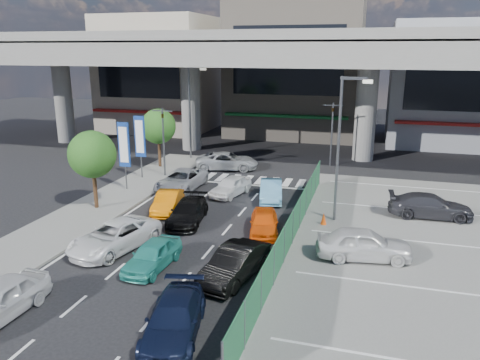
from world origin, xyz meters
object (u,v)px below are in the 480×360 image
(sedan_white_mid_left, at_px, (114,236))
(sedan_black_mid, at_px, (188,212))
(tree_far, at_px, (158,127))
(kei_truck_front_right, at_px, (271,191))
(street_lamp_right, at_px, (342,138))
(taxi_orange_left, at_px, (168,202))
(tree_near, at_px, (92,155))
(signboard_far, at_px, (140,138))
(taxi_teal_mid, at_px, (152,255))
(parked_sedan_dgrey, at_px, (430,206))
(parked_sedan_white, at_px, (364,244))
(traffic_cone, at_px, (324,219))
(sedan_white_front_mid, at_px, (231,186))
(hatch_black_mid_right, at_px, (235,264))
(street_lamp_left, at_px, (191,105))
(traffic_light_right, at_px, (333,119))
(taxi_orange_right, at_px, (264,222))
(signboard_near, at_px, (124,147))
(crossing_wagon_silver, at_px, (227,161))
(wagon_silver_front_left, at_px, (181,180))
(minivan_navy_back, at_px, (174,319))
(traffic_light_left, at_px, (163,125))

(sedan_white_mid_left, relative_size, sedan_black_mid, 1.15)
(tree_far, relative_size, kei_truck_front_right, 1.24)
(street_lamp_right, height_order, taxi_orange_left, street_lamp_right)
(tree_near, bearing_deg, signboard_far, 94.90)
(taxi_teal_mid, xyz_separation_m, parked_sedan_dgrey, (12.38, 10.21, 0.11))
(tree_near, distance_m, taxi_teal_mid, 9.66)
(parked_sedan_white, xyz_separation_m, traffic_cone, (-2.24, 3.92, -0.40))
(sedan_white_front_mid, relative_size, parked_sedan_dgrey, 0.80)
(hatch_black_mid_right, bearing_deg, traffic_cone, 80.47)
(sedan_white_mid_left, distance_m, sedan_white_front_mid, 10.29)
(street_lamp_left, xyz_separation_m, parked_sedan_dgrey, (18.53, -10.03, -4.04))
(street_lamp_right, bearing_deg, sedan_white_mid_left, -145.24)
(taxi_teal_mid, height_order, sedan_white_front_mid, sedan_white_front_mid)
(traffic_light_right, bearing_deg, taxi_orange_right, -96.73)
(street_lamp_left, distance_m, signboard_near, 10.19)
(sedan_white_mid_left, bearing_deg, crossing_wagon_silver, 102.98)
(signboard_far, height_order, wagon_silver_front_left, signboard_far)
(wagon_silver_front_left, bearing_deg, taxi_orange_right, -37.66)
(signboard_far, relative_size, traffic_cone, 7.17)
(traffic_light_right, xyz_separation_m, taxi_orange_left, (-8.16, -14.22, -3.32))
(minivan_navy_back, bearing_deg, crossing_wagon_silver, 90.91)
(taxi_orange_right, bearing_deg, hatch_black_mid_right, -103.09)
(taxi_orange_left, distance_m, taxi_orange_right, 6.50)
(signboard_near, bearing_deg, taxi_orange_right, -24.46)
(traffic_cone, bearing_deg, wagon_silver_front_left, 158.44)
(signboard_near, relative_size, kei_truck_front_right, 1.21)
(crossing_wagon_silver, bearing_deg, taxi_teal_mid, 175.48)
(kei_truck_front_right, bearing_deg, traffic_cone, -55.53)
(taxi_orange_left, distance_m, crossing_wagon_silver, 10.69)
(tree_far, distance_m, minivan_navy_back, 23.82)
(signboard_far, distance_m, tree_near, 7.03)
(street_lamp_right, bearing_deg, wagon_silver_front_left, 163.86)
(taxi_orange_left, height_order, parked_sedan_dgrey, parked_sedan_dgrey)
(taxi_teal_mid, height_order, parked_sedan_white, parked_sedan_white)
(wagon_silver_front_left, height_order, crossing_wagon_silver, wagon_silver_front_left)
(street_lamp_left, distance_m, tree_near, 14.08)
(traffic_light_left, bearing_deg, traffic_light_right, 30.89)
(sedan_white_mid_left, bearing_deg, taxi_orange_right, 46.52)
(taxi_orange_left, distance_m, sedan_white_front_mid, 4.93)
(traffic_light_left, bearing_deg, minivan_navy_back, -64.20)
(tree_near, bearing_deg, kei_truck_front_right, 25.61)
(minivan_navy_back, height_order, crossing_wagon_silver, crossing_wagon_silver)
(tree_far, distance_m, taxi_teal_mid, 18.60)
(signboard_near, height_order, kei_truck_front_right, signboard_near)
(traffic_light_right, relative_size, street_lamp_left, 0.65)
(minivan_navy_back, relative_size, taxi_teal_mid, 1.19)
(signboard_near, xyz_separation_m, parked_sedan_dgrey, (19.41, -0.02, -2.33))
(minivan_navy_back, relative_size, parked_sedan_dgrey, 0.93)
(sedan_white_mid_left, height_order, parked_sedan_white, parked_sedan_white)
(tree_far, distance_m, hatch_black_mid_right, 20.39)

